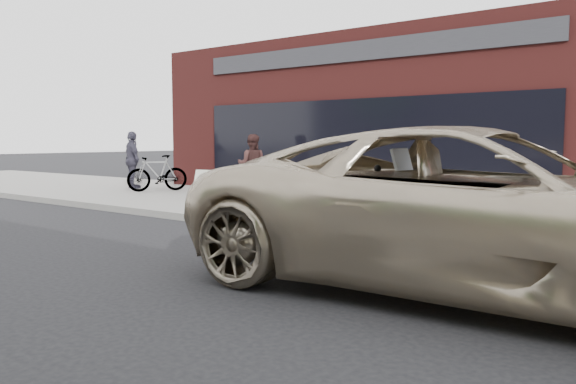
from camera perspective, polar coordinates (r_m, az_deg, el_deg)
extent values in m
plane|color=black|center=(6.81, -18.30, -8.94)|extent=(120.00, 120.00, 0.00)
cube|color=gray|center=(12.13, 10.03, -2.19)|extent=(44.00, 6.00, 0.15)
cube|color=#5C201D|center=(19.24, 14.37, 6.97)|extent=(14.00, 10.00, 4.50)
cube|color=black|center=(14.72, 6.68, 5.50)|extent=(10.00, 0.08, 2.00)
cube|color=#2C2C31|center=(14.89, 6.77, 14.00)|extent=(10.00, 0.08, 0.50)
torus|color=black|center=(8.23, 2.39, -3.59)|extent=(0.76, 0.22, 0.75)
torus|color=black|center=(7.22, 12.38, -4.98)|extent=(0.76, 0.22, 0.75)
cube|color=#B7B7BC|center=(7.71, 6.73, -3.46)|extent=(0.66, 0.42, 0.43)
cube|color=black|center=(7.46, 8.82, -0.30)|extent=(0.61, 0.43, 0.29)
cube|color=black|center=(7.80, 5.46, -0.18)|extent=(0.66, 0.40, 0.14)
cube|color=black|center=(8.06, 3.29, -0.63)|extent=(0.37, 0.29, 0.16)
cube|color=black|center=(7.25, 10.99, 0.66)|extent=(0.24, 0.30, 0.25)
cube|color=silver|center=(7.19, 11.56, 2.86)|extent=(0.20, 0.36, 0.38)
cylinder|color=black|center=(7.29, 10.49, 1.32)|extent=(0.14, 0.79, 0.03)
cube|color=#B7B7BC|center=(8.14, 2.58, 0.54)|extent=(0.36, 0.38, 0.03)
cube|color=slate|center=(7.92, 1.39, -1.55)|extent=(0.50, 0.26, 0.45)
cylinder|color=black|center=(8.13, 2.59, 1.65)|extent=(0.58, 0.38, 0.32)
cylinder|color=#B7B7BC|center=(8.14, 5.01, -3.54)|extent=(0.63, 0.17, 0.22)
imported|color=#BBAB91|center=(6.39, 18.96, -1.68)|extent=(6.64, 3.35, 1.80)
imported|color=gray|center=(14.33, -2.85, 1.12)|extent=(0.63, 1.71, 0.89)
imported|color=gray|center=(16.77, -13.14, 1.87)|extent=(1.25, 1.78, 1.05)
cube|color=white|center=(13.64, -8.78, 0.60)|extent=(0.50, 0.29, 0.77)
cube|color=white|center=(13.80, -8.23, 0.66)|extent=(0.50, 0.29, 0.77)
cylinder|color=black|center=(17.30, -6.94, 0.92)|extent=(0.06, 0.06, 0.35)
cylinder|color=#513325|center=(17.29, -6.94, 1.57)|extent=(0.69, 0.69, 0.04)
imported|color=#412523|center=(15.27, -3.68, 2.79)|extent=(1.01, 0.96, 1.65)
imported|color=#423F51|center=(17.92, -15.52, 3.16)|extent=(1.11, 0.75, 1.75)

